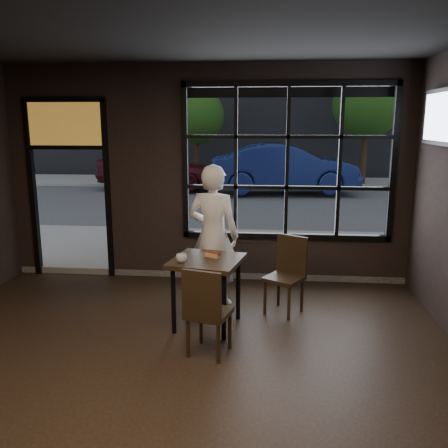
# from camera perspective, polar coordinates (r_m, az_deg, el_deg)

# --- Properties ---
(floor) EXTENTS (6.00, 7.00, 0.02)m
(floor) POSITION_cam_1_polar(r_m,az_deg,el_deg) (4.31, -8.69, -21.66)
(floor) COLOR black
(floor) RESTS_ON ground
(ceiling) EXTENTS (6.00, 7.00, 0.02)m
(ceiling) POSITION_cam_1_polar(r_m,az_deg,el_deg) (3.68, -10.47, 25.02)
(ceiling) COLOR black
(ceiling) RESTS_ON ground
(window_frame) EXTENTS (3.06, 0.12, 2.28)m
(window_frame) POSITION_cam_1_polar(r_m,az_deg,el_deg) (6.99, 7.62, 7.35)
(window_frame) COLOR black
(window_frame) RESTS_ON ground
(stained_transom) EXTENTS (1.20, 0.06, 0.70)m
(stained_transom) POSITION_cam_1_polar(r_m,az_deg,el_deg) (7.59, -18.54, 11.38)
(stained_transom) COLOR orange
(stained_transom) RESTS_ON ground
(street_asphalt) EXTENTS (60.00, 41.00, 0.04)m
(street_asphalt) POSITION_cam_1_polar(r_m,az_deg,el_deg) (27.58, 3.46, 7.26)
(street_asphalt) COLOR #545456
(street_asphalt) RESTS_ON ground
(building_across) EXTENTS (28.00, 12.00, 15.00)m
(building_across) POSITION_cam_1_polar(r_m,az_deg,el_deg) (26.96, 3.61, 23.20)
(building_across) COLOR #5B5956
(building_across) RESTS_ON ground
(cafe_table) EXTENTS (0.91, 0.91, 0.83)m
(cafe_table) POSITION_cam_1_polar(r_m,az_deg,el_deg) (5.63, -2.07, -8.23)
(cafe_table) COLOR black
(cafe_table) RESTS_ON floor
(chair_near) EXTENTS (0.51, 0.51, 0.96)m
(chair_near) POSITION_cam_1_polar(r_m,az_deg,el_deg) (4.97, -1.82, -10.30)
(chair_near) COLOR black
(chair_near) RESTS_ON floor
(chair_window) EXTENTS (0.58, 0.58, 0.97)m
(chair_window) POSITION_cam_1_polar(r_m,az_deg,el_deg) (6.02, 7.24, -6.22)
(chair_window) COLOR black
(chair_window) RESTS_ON floor
(man) EXTENTS (0.75, 0.57, 1.86)m
(man) POSITION_cam_1_polar(r_m,az_deg,el_deg) (6.16, -1.30, -1.40)
(man) COLOR white
(man) RESTS_ON floor
(hotdog) EXTENTS (0.21, 0.16, 0.06)m
(hotdog) POSITION_cam_1_polar(r_m,az_deg,el_deg) (5.55, -1.40, -3.72)
(hotdog) COLOR tan
(hotdog) RESTS_ON cafe_table
(cup) EXTENTS (0.16, 0.16, 0.10)m
(cup) POSITION_cam_1_polar(r_m,az_deg,el_deg) (5.36, -5.14, -4.13)
(cup) COLOR silver
(cup) RESTS_ON cafe_table
(tv) EXTENTS (0.13, 1.11, 0.65)m
(tv) POSITION_cam_1_polar(r_m,az_deg,el_deg) (6.16, 24.83, 11.62)
(tv) COLOR black
(tv) RESTS_ON wall_right
(navy_car) EXTENTS (4.91, 2.13, 1.57)m
(navy_car) POSITION_cam_1_polar(r_m,az_deg,el_deg) (15.79, 7.25, 6.73)
(navy_car) COLOR navy
(navy_car) RESTS_ON street_asphalt
(maroon_car) EXTENTS (4.19, 1.88, 1.40)m
(maroon_car) POSITION_cam_1_polar(r_m,az_deg,el_deg) (16.87, -8.04, 6.76)
(maroon_car) COLOR #430E16
(maroon_car) RESTS_ON street_asphalt
(tree_left) EXTENTS (2.15, 2.15, 3.66)m
(tree_left) POSITION_cam_1_polar(r_m,az_deg,el_deg) (18.57, -3.36, 12.86)
(tree_left) COLOR #332114
(tree_left) RESTS_ON street_asphalt
(tree_right) EXTENTS (2.47, 2.47, 4.21)m
(tree_right) POSITION_cam_1_polar(r_m,az_deg,el_deg) (18.32, 16.82, 13.58)
(tree_right) COLOR #332114
(tree_right) RESTS_ON street_asphalt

